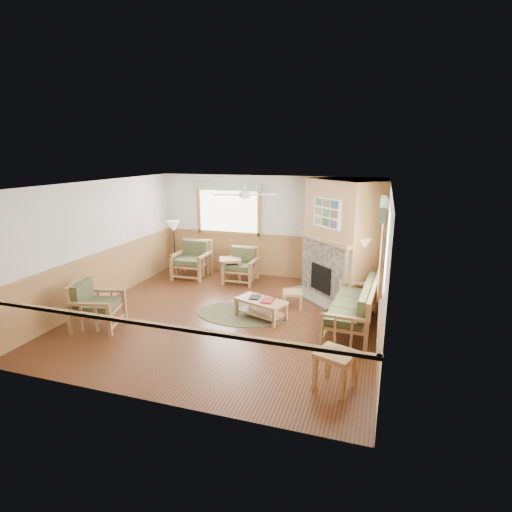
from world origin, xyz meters
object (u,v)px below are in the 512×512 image
(coffee_table, at_px, (261,309))
(end_table_chairs, at_px, (230,270))
(end_table_sofa, at_px, (335,370))
(armchair_back_left, at_px, (191,260))
(floor_lamp_right, at_px, (361,273))
(floor_lamp_left, at_px, (175,249))
(sofa, at_px, (352,306))
(armchair_back_right, at_px, (241,266))
(armchair_left, at_px, (97,305))
(footstool, at_px, (293,299))

(coffee_table, relative_size, end_table_chairs, 1.63)
(coffee_table, relative_size, end_table_sofa, 1.79)
(armchair_back_left, bearing_deg, floor_lamp_right, -12.15)
(coffee_table, xyz_separation_m, floor_lamp_left, (-3.00, 1.96, 0.57))
(armchair_back_left, relative_size, end_table_sofa, 1.74)
(armchair_back_left, height_order, floor_lamp_right, floor_lamp_right)
(sofa, distance_m, armchair_back_left, 4.79)
(end_table_sofa, xyz_separation_m, floor_lamp_left, (-4.73, 4.01, 0.49))
(sofa, bearing_deg, floor_lamp_left, -108.06)
(armchair_back_right, height_order, floor_lamp_right, floor_lamp_right)
(coffee_table, height_order, end_table_sofa, end_table_sofa)
(armchair_back_left, bearing_deg, armchair_back_right, 0.57)
(sofa, distance_m, coffee_table, 1.80)
(sofa, xyz_separation_m, floor_lamp_left, (-4.79, 1.90, 0.31))
(armchair_back_left, xyz_separation_m, coffee_table, (2.57, -2.05, -0.29))
(sofa, xyz_separation_m, armchair_back_left, (-4.35, 2.00, 0.03))
(floor_lamp_left, bearing_deg, sofa, -21.68)
(coffee_table, xyz_separation_m, end_table_chairs, (-1.47, 2.07, 0.11))
(armchair_left, bearing_deg, floor_lamp_left, -12.58)
(sofa, relative_size, floor_lamp_left, 1.30)
(sofa, height_order, armchair_left, sofa)
(armchair_back_right, distance_m, coffee_table, 2.43)
(coffee_table, bearing_deg, end_table_chairs, 145.19)
(sofa, bearing_deg, footstool, -115.38)
(armchair_back_right, distance_m, end_table_sofa, 5.08)
(end_table_chairs, xyz_separation_m, floor_lamp_left, (-1.54, -0.12, 0.47))
(armchair_left, bearing_deg, sofa, -88.28)
(floor_lamp_left, relative_size, floor_lamp_right, 1.00)
(sofa, relative_size, floor_lamp_right, 1.30)
(armchair_back_right, height_order, footstool, armchair_back_right)
(armchair_back_right, relative_size, floor_lamp_right, 0.57)
(coffee_table, relative_size, floor_lamp_left, 0.65)
(floor_lamp_right, bearing_deg, armchair_back_right, 164.06)
(end_table_sofa, bearing_deg, sofa, 88.38)
(armchair_back_left, bearing_deg, sofa, -26.38)
(armchair_left, bearing_deg, coffee_table, -79.89)
(footstool, bearing_deg, end_table_sofa, -66.26)
(sofa, distance_m, end_table_chairs, 3.83)
(sofa, relative_size, armchair_back_left, 2.05)
(armchair_left, height_order, floor_lamp_right, floor_lamp_right)
(armchair_back_left, distance_m, floor_lamp_left, 0.53)
(coffee_table, bearing_deg, floor_lamp_right, 53.43)
(sofa, distance_m, armchair_left, 4.86)
(armchair_back_right, relative_size, end_table_chairs, 1.43)
(armchair_left, distance_m, coffee_table, 3.18)
(armchair_left, distance_m, floor_lamp_left, 3.31)
(armchair_back_left, height_order, footstool, armchair_back_left)
(coffee_table, distance_m, footstool, 0.91)
(end_table_chairs, height_order, floor_lamp_right, floor_lamp_right)
(armchair_back_left, relative_size, coffee_table, 0.97)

